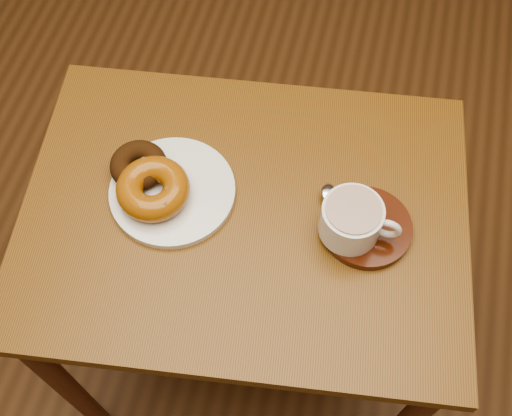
% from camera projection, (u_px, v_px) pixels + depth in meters
% --- Properties ---
extents(ground, '(6.00, 6.00, 0.00)m').
position_uv_depth(ground, '(168.00, 328.00, 1.64)').
color(ground, '#503219').
rests_on(ground, ground).
extents(cafe_table, '(0.78, 0.63, 0.68)m').
position_uv_depth(cafe_table, '(245.00, 241.00, 1.13)').
color(cafe_table, brown).
rests_on(cafe_table, ground).
extents(donut_plate, '(0.22, 0.22, 0.01)m').
position_uv_depth(donut_plate, '(172.00, 191.00, 1.05)').
color(donut_plate, silver).
rests_on(donut_plate, cafe_table).
extents(donut_cinnamon, '(0.11, 0.11, 0.03)m').
position_uv_depth(donut_cinnamon, '(139.00, 165.00, 1.05)').
color(donut_cinnamon, black).
rests_on(donut_cinnamon, donut_plate).
extents(donut_caramel, '(0.15, 0.15, 0.04)m').
position_uv_depth(donut_caramel, '(153.00, 189.00, 1.02)').
color(donut_caramel, '#92520F').
rests_on(donut_caramel, donut_plate).
extents(saucer, '(0.19, 0.19, 0.02)m').
position_uv_depth(saucer, '(366.00, 227.00, 1.01)').
color(saucer, '#3A1508').
rests_on(saucer, cafe_table).
extents(coffee_cup, '(0.13, 0.09, 0.07)m').
position_uv_depth(coffee_cup, '(352.00, 220.00, 0.97)').
color(coffee_cup, silver).
rests_on(coffee_cup, saucer).
extents(teaspoon, '(0.04, 0.10, 0.01)m').
position_uv_depth(teaspoon, '(329.00, 197.00, 1.03)').
color(teaspoon, silver).
rests_on(teaspoon, saucer).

